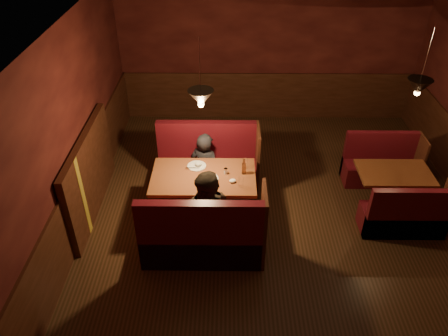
{
  "coord_description": "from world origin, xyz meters",
  "views": [
    {
      "loc": [
        -0.82,
        -4.97,
        4.54
      ],
      "look_at": [
        -0.87,
        0.16,
        0.95
      ],
      "focal_mm": 35.0,
      "sensor_mm": 36.0,
      "label": 1
    }
  ],
  "objects_px": {
    "main_table": "(205,186)",
    "diner_b": "(210,204)",
    "main_bench_far": "(209,167)",
    "second_bench_near": "(406,218)",
    "second_table": "(393,180)",
    "second_bench_far": "(380,166)",
    "diner_a": "(205,154)",
    "main_bench_near": "(204,240)"
  },
  "relations": [
    {
      "from": "main_bench_far",
      "to": "diner_a",
      "type": "bearing_deg",
      "value": -104.94
    },
    {
      "from": "diner_a",
      "to": "main_bench_near",
      "type": "bearing_deg",
      "value": 116.09
    },
    {
      "from": "main_bench_near",
      "to": "main_table",
      "type": "bearing_deg",
      "value": 91.1
    },
    {
      "from": "main_bench_far",
      "to": "main_bench_near",
      "type": "relative_size",
      "value": 1.0
    },
    {
      "from": "main_table",
      "to": "diner_b",
      "type": "distance_m",
      "value": 0.67
    },
    {
      "from": "main_bench_far",
      "to": "second_bench_far",
      "type": "height_order",
      "value": "main_bench_far"
    },
    {
      "from": "main_bench_far",
      "to": "second_table",
      "type": "relative_size",
      "value": 1.49
    },
    {
      "from": "second_bench_far",
      "to": "diner_b",
      "type": "relative_size",
      "value": 0.76
    },
    {
      "from": "second_bench_near",
      "to": "diner_a",
      "type": "xyz_separation_m",
      "value": [
        -2.98,
        0.98,
        0.45
      ]
    },
    {
      "from": "second_bench_far",
      "to": "diner_b",
      "type": "distance_m",
      "value": 3.35
    },
    {
      "from": "second_table",
      "to": "second_bench_far",
      "type": "relative_size",
      "value": 0.9
    },
    {
      "from": "main_bench_far",
      "to": "main_bench_near",
      "type": "height_order",
      "value": "same"
    },
    {
      "from": "second_bench_far",
      "to": "second_bench_near",
      "type": "distance_m",
      "value": 1.33
    },
    {
      "from": "second_bench_near",
      "to": "main_table",
      "type": "bearing_deg",
      "value": 174.39
    },
    {
      "from": "main_table",
      "to": "second_table",
      "type": "height_order",
      "value": "main_table"
    },
    {
      "from": "second_table",
      "to": "diner_a",
      "type": "height_order",
      "value": "diner_a"
    },
    {
      "from": "main_bench_near",
      "to": "second_bench_far",
      "type": "xyz_separation_m",
      "value": [
        2.93,
        1.91,
        -0.08
      ]
    },
    {
      "from": "main_table",
      "to": "second_bench_near",
      "type": "relative_size",
      "value": 1.23
    },
    {
      "from": "main_bench_far",
      "to": "second_bench_near",
      "type": "distance_m",
      "value": 3.15
    },
    {
      "from": "main_table",
      "to": "second_bench_far",
      "type": "distance_m",
      "value": 3.15
    },
    {
      "from": "diner_b",
      "to": "diner_a",
      "type": "bearing_deg",
      "value": 107.4
    },
    {
      "from": "main_bench_far",
      "to": "second_table",
      "type": "height_order",
      "value": "main_bench_far"
    },
    {
      "from": "main_bench_far",
      "to": "diner_b",
      "type": "height_order",
      "value": "diner_b"
    },
    {
      "from": "main_bench_far",
      "to": "diner_a",
      "type": "relative_size",
      "value": 1.15
    },
    {
      "from": "main_bench_near",
      "to": "second_bench_far",
      "type": "relative_size",
      "value": 1.35
    },
    {
      "from": "main_table",
      "to": "diner_b",
      "type": "bearing_deg",
      "value": -80.81
    },
    {
      "from": "diner_a",
      "to": "diner_b",
      "type": "bearing_deg",
      "value": 120.07
    },
    {
      "from": "main_bench_far",
      "to": "second_bench_far",
      "type": "relative_size",
      "value": 1.35
    },
    {
      "from": "diner_b",
      "to": "main_bench_near",
      "type": "bearing_deg",
      "value": -99.34
    },
    {
      "from": "second_table",
      "to": "diner_a",
      "type": "distance_m",
      "value": 2.98
    },
    {
      "from": "main_bench_far",
      "to": "second_table",
      "type": "distance_m",
      "value": 2.95
    },
    {
      "from": "main_table",
      "to": "diner_a",
      "type": "xyz_separation_m",
      "value": [
        -0.03,
        0.69,
        0.1
      ]
    },
    {
      "from": "main_table",
      "to": "second_bench_far",
      "type": "height_order",
      "value": "main_table"
    },
    {
      "from": "second_bench_far",
      "to": "diner_b",
      "type": "height_order",
      "value": "diner_b"
    },
    {
      "from": "main_table",
      "to": "main_bench_far",
      "type": "bearing_deg",
      "value": 88.89
    },
    {
      "from": "second_table",
      "to": "second_bench_far",
      "type": "distance_m",
      "value": 0.69
    },
    {
      "from": "second_bench_near",
      "to": "second_bench_far",
      "type": "bearing_deg",
      "value": 90.0
    },
    {
      "from": "main_table",
      "to": "diner_a",
      "type": "relative_size",
      "value": 1.04
    },
    {
      "from": "main_bench_near",
      "to": "diner_a",
      "type": "relative_size",
      "value": 1.15
    },
    {
      "from": "main_bench_far",
      "to": "diner_b",
      "type": "relative_size",
      "value": 1.03
    },
    {
      "from": "second_table",
      "to": "main_bench_near",
      "type": "bearing_deg",
      "value": -156.92
    },
    {
      "from": "diner_b",
      "to": "second_bench_near",
      "type": "bearing_deg",
      "value": 18.77
    }
  ]
}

